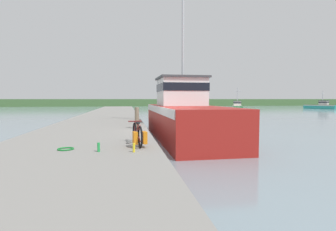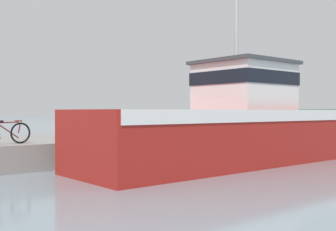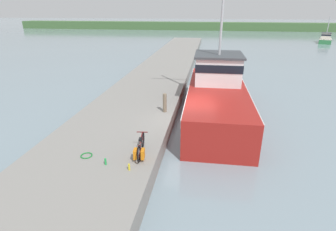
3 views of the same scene
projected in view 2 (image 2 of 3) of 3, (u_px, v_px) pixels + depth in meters
ground_plane at (133, 168)px, 13.62m from camera, size 320.00×320.00×0.00m
dock_pier at (82, 147)px, 16.39m from camera, size 5.19×80.00×0.83m
fishing_boat_main at (231, 125)px, 14.54m from camera, size 3.49×12.17×10.68m
mooring_post at (132, 124)px, 15.36m from camera, size 0.20×0.20×1.04m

